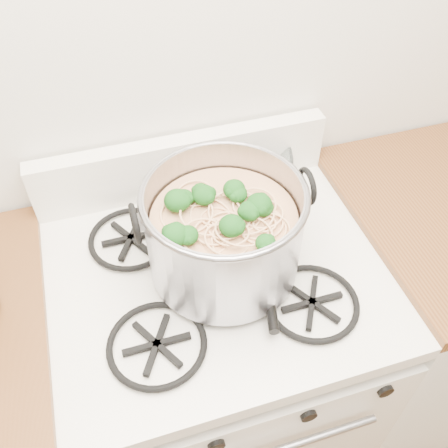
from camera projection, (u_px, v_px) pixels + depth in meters
gas_range at (219, 369)px, 1.48m from camera, size 0.76×0.66×0.92m
counter_left at (41, 414)px, 1.36m from camera, size 0.25×0.65×0.92m
stock_pot at (224, 233)px, 1.05m from camera, size 0.37×0.34×0.23m
spatula at (261, 237)px, 1.17m from camera, size 0.36×0.37×0.02m
glass_bowl at (241, 172)px, 1.33m from camera, size 0.14×0.14×0.03m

